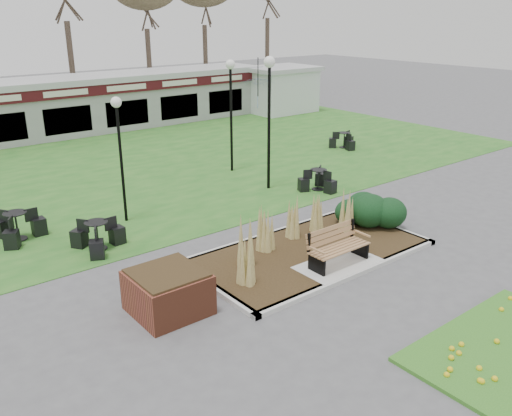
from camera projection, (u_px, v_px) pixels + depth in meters
ground at (343, 270)px, 13.58m from camera, size 100.00×100.00×0.00m
lawn at (129, 168)px, 22.40m from camera, size 34.00×16.00×0.02m
planting_bed at (339, 229)px, 15.20m from camera, size 6.75×3.40×1.27m
park_bench at (337, 246)px, 13.56m from camera, size 1.70×0.66×0.93m
brick_planter at (168, 292)px, 11.59m from camera, size 1.50×1.50×0.95m
food_pavilion at (57, 107)px, 27.75m from camera, size 24.60×3.40×2.90m
service_hut at (281, 89)px, 34.20m from camera, size 4.40×3.40×2.83m
lamp_post_mid_left at (119, 132)px, 15.80m from camera, size 0.32×0.32×3.82m
lamp_post_mid_right at (269, 94)px, 18.63m from camera, size 0.39×0.39×4.69m
lamp_post_far_right at (231, 91)px, 20.87m from camera, size 0.36×0.36×4.38m
bistro_set_a at (17, 231)px, 15.27m from camera, size 1.33×1.53×0.81m
bistro_set_b at (98, 240)px, 14.66m from camera, size 1.35×1.49×0.80m
bistro_set_c at (318, 183)px, 19.53m from camera, size 1.42×1.32×0.76m
bistro_set_d at (344, 143)px, 25.50m from camera, size 1.34×1.31×0.73m
patio_umbrella at (258, 93)px, 31.69m from camera, size 2.37×2.40×2.47m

